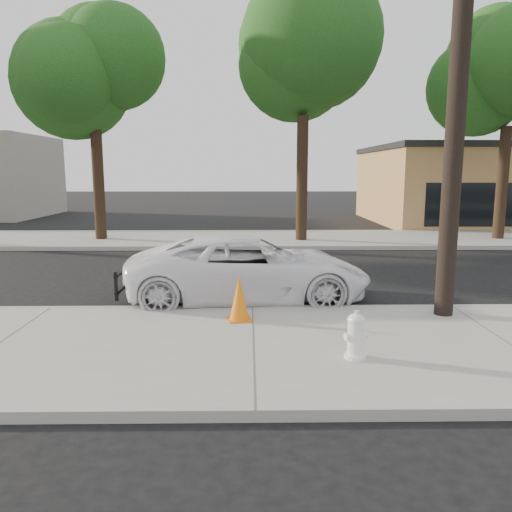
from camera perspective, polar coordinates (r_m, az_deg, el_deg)
name	(u,v)px	position (r m, az deg, el deg)	size (l,w,h in m)	color
ground	(252,289)	(12.08, -0.48, -3.81)	(120.00, 120.00, 0.00)	black
near_sidewalk	(254,348)	(7.93, -0.28, -10.52)	(90.00, 4.40, 0.15)	gray
far_sidewalk	(251,239)	(20.43, -0.62, 1.96)	(90.00, 5.00, 0.15)	gray
curb_near	(253,310)	(10.03, -0.40, -6.18)	(90.00, 0.12, 0.16)	#9E9B93
utility_pole	(460,61)	(9.94, 22.24, 19.91)	(1.40, 0.34, 9.00)	black
tree_b	(97,82)	(20.89, -17.70, 18.41)	(4.34, 4.20, 8.45)	black
tree_c	(310,59)	(19.95, 6.20, 21.46)	(4.96, 4.80, 9.55)	black
police_cruiser	(249,268)	(10.87, -0.79, -1.42)	(2.40, 5.21, 1.45)	white
fire_hydrant	(356,337)	(7.39, 11.35, -9.04)	(0.36, 0.32, 0.66)	white
traffic_cone	(239,299)	(9.02, -1.93, -4.95)	(0.48, 0.48, 0.80)	orange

